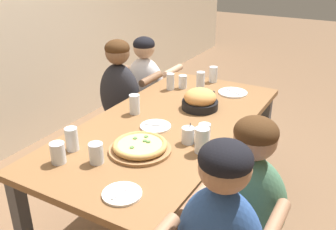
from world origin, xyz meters
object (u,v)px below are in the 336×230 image
(empty_plate_b, at_px, (122,194))
(drinking_glass_d, at_px, (202,142))
(drinking_glass_i, at_px, (183,83))
(drinking_glass_f, at_px, (58,154))
(drinking_glass_e, at_px, (135,105))
(diner_far_right, at_px, (146,103))
(drinking_glass_j, at_px, (170,82))
(drinking_glass_a, at_px, (72,139))
(drinking_glass_b, at_px, (213,75))
(drinking_glass_g, at_px, (204,134))
(empty_plate_a, at_px, (233,93))
(empty_plate_c, at_px, (156,126))
(drinking_glass_h, at_px, (200,82))
(cocktail_glass_blue, at_px, (188,136))
(pizza_board_main, at_px, (140,147))
(skillet_bowl, at_px, (200,100))
(drinking_glass_c, at_px, (96,153))

(empty_plate_b, xyz_separation_m, drinking_glass_d, (0.53, -0.15, 0.05))
(drinking_glass_i, bearing_deg, drinking_glass_f, 178.20)
(drinking_glass_e, height_order, diner_far_right, diner_far_right)
(drinking_glass_j, height_order, diner_far_right, diner_far_right)
(drinking_glass_a, xyz_separation_m, drinking_glass_b, (1.42, -0.22, -0.01))
(drinking_glass_g, bearing_deg, drinking_glass_f, 135.86)
(diner_far_right, bearing_deg, empty_plate_a, -6.14)
(empty_plate_c, xyz_separation_m, drinking_glass_b, (0.96, 0.03, 0.05))
(drinking_glass_h, bearing_deg, drinking_glass_f, 172.04)
(cocktail_glass_blue, bearing_deg, drinking_glass_i, 29.45)
(pizza_board_main, bearing_deg, drinking_glass_f, 135.26)
(drinking_glass_a, distance_m, drinking_glass_j, 1.09)
(drinking_glass_i, xyz_separation_m, diner_far_right, (0.17, 0.47, -0.33))
(skillet_bowl, distance_m, empty_plate_b, 1.07)
(empty_plate_c, height_order, drinking_glass_g, drinking_glass_g)
(empty_plate_a, bearing_deg, drinking_glass_b, 54.36)
(drinking_glass_g, bearing_deg, drinking_glass_j, 41.99)
(pizza_board_main, height_order, drinking_glass_c, drinking_glass_c)
(empty_plate_a, height_order, drinking_glass_j, drinking_glass_j)
(drinking_glass_a, height_order, drinking_glass_f, drinking_glass_a)
(drinking_glass_i, bearing_deg, pizza_board_main, -165.41)
(cocktail_glass_blue, height_order, diner_far_right, diner_far_right)
(drinking_glass_e, bearing_deg, drinking_glass_b, -13.23)
(drinking_glass_c, xyz_separation_m, drinking_glass_f, (-0.10, 0.17, -0.01))
(empty_plate_a, height_order, drinking_glass_e, drinking_glass_e)
(drinking_glass_c, bearing_deg, drinking_glass_e, 16.39)
(drinking_glass_c, bearing_deg, drinking_glass_h, -0.64)
(drinking_glass_a, relative_size, drinking_glass_i, 1.28)
(cocktail_glass_blue, bearing_deg, diner_far_right, 43.52)
(empty_plate_a, bearing_deg, drinking_glass_h, 104.79)
(drinking_glass_f, relative_size, drinking_glass_j, 0.88)
(empty_plate_c, relative_size, cocktail_glass_blue, 1.63)
(drinking_glass_i, xyz_separation_m, drinking_glass_j, (-0.08, 0.07, 0.01))
(skillet_bowl, height_order, drinking_glass_f, skillet_bowl)
(empty_plate_a, distance_m, empty_plate_c, 0.81)
(cocktail_glass_blue, xyz_separation_m, drinking_glass_d, (-0.06, -0.11, 0.02))
(drinking_glass_d, bearing_deg, empty_plate_a, 10.29)
(pizza_board_main, distance_m, drinking_glass_d, 0.34)
(drinking_glass_e, bearing_deg, drinking_glass_a, 177.93)
(drinking_glass_a, relative_size, diner_far_right, 0.12)
(skillet_bowl, distance_m, cocktail_glass_blue, 0.50)
(skillet_bowl, distance_m, drinking_glass_e, 0.45)
(empty_plate_b, height_order, drinking_glass_j, drinking_glass_j)
(cocktail_glass_blue, bearing_deg, drinking_glass_g, -53.06)
(drinking_glass_b, distance_m, drinking_glass_i, 0.29)
(drinking_glass_g, xyz_separation_m, drinking_glass_j, (0.65, 0.59, 0.01))
(empty_plate_b, height_order, drinking_glass_f, drinking_glass_f)
(pizza_board_main, distance_m, diner_far_right, 1.42)
(empty_plate_c, height_order, drinking_glass_h, drinking_glass_h)
(drinking_glass_b, relative_size, drinking_glass_j, 1.00)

